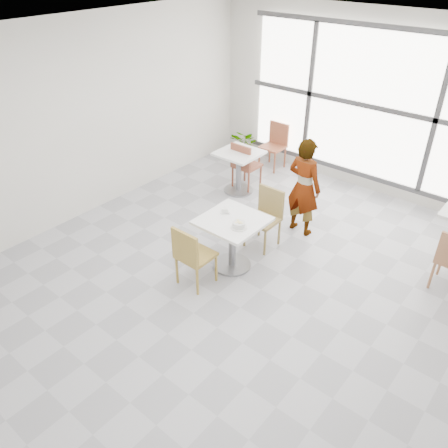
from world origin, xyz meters
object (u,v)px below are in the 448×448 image
Objects in this scene: main_table at (232,234)px; person at (304,187)px; oatmeal_bowl at (239,225)px; plant_left at (246,145)px; chair_far at (266,213)px; chair_near at (191,254)px; bg_table_left at (239,166)px; coffee_cup at (225,211)px; bg_chair_left_far at (275,143)px; bg_chair_left_near at (244,163)px.

main_table is 1.41m from person.
plant_left is at bearing 126.00° from oatmeal_bowl.
oatmeal_bowl is at bearing -28.81° from main_table.
chair_far is at bearing 74.31° from person.
chair_near is 4.14× the size of oatmeal_bowl.
chair_near is 2.68m from bg_table_left.
coffee_cup is 3.42m from plant_left.
bg_chair_left_far is (-1.40, 2.29, 0.00)m from chair_far.
bg_table_left is 1.37m from plant_left.
person is 1.62m from bg_chair_left_near.
main_table is 5.03× the size of coffee_cup.
bg_chair_left_near is at bearing 120.44° from coffee_cup.
person reaches higher than chair_far.
coffee_cup is at bearing -57.28° from bg_table_left.
bg_table_left reaches higher than plant_left.
bg_chair_left_near reaches higher than oatmeal_bowl.
oatmeal_bowl is 0.41m from coffee_cup.
bg_chair_left_far is (-0.10, 1.27, 0.01)m from bg_table_left.
chair_near is at bearing -120.41° from oatmeal_bowl.
chair_far is 1.35× the size of plant_left.
chair_near is at bearing -64.64° from bg_table_left.
coffee_cup is at bearing 120.44° from bg_chair_left_near.
chair_far reaches higher than bg_table_left.
chair_far is 4.14× the size of oatmeal_bowl.
chair_far is 1.66m from bg_table_left.
coffee_cup is at bearing 75.69° from person.
main_table is 3.34m from bg_chair_left_far.
chair_near and bg_chair_left_far have the same top height.
bg_chair_left_near is (-1.27, 1.90, -0.02)m from main_table.
oatmeal_bowl is at bearing -54.00° from plant_left.
bg_table_left is 1.16× the size of plant_left.
bg_chair_left_far is (-1.25, 3.69, 0.00)m from chair_near.
person is at bearing -14.86° from bg_table_left.
plant_left is at bearing -169.24° from bg_chair_left_far.
main_table is 0.75m from chair_far.
person is 2.77m from plant_left.
coffee_cup is 2.05m from bg_table_left.
oatmeal_bowl reaches higher than main_table.
chair_far and bg_chair_left_near have the same top height.
plant_left is (-2.20, 3.02, -0.47)m from oatmeal_bowl.
chair_near is 1.35× the size of plant_left.
plant_left is at bearing -62.28° from chair_near.
person reaches higher than oatmeal_bowl.
chair_far is 2.98m from plant_left.
person is at bearing 160.58° from bg_chair_left_near.
chair_far is 2.69m from bg_chair_left_far.
main_table is at bearing 123.67° from bg_chair_left_near.
coffee_cup is 0.18× the size of bg_chair_left_near.
main_table and bg_table_left have the same top height.
bg_chair_left_far is 1.35× the size of plant_left.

